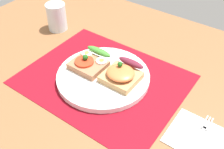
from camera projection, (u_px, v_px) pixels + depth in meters
ground_plane at (103, 84)px, 76.29cm from camera, size 120.00×90.00×3.20cm
placemat at (103, 79)px, 75.14cm from camera, size 43.40×34.56×0.30cm
plate at (103, 77)px, 74.51cm from camera, size 25.73×25.73×1.60cm
sandwich_egg_tomato at (91, 61)px, 76.09cm from camera, size 9.37×9.65×4.01cm
sandwich_salmon at (122, 74)px, 71.37cm from camera, size 9.27×10.34×5.23cm
napkin at (202, 139)px, 59.94cm from camera, size 14.76×11.59×0.60cm
fork at (200, 136)px, 60.02cm from camera, size 1.62×14.06×0.32cm
drinking_glass at (57, 17)px, 92.56cm from camera, size 6.61×6.61×9.35cm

